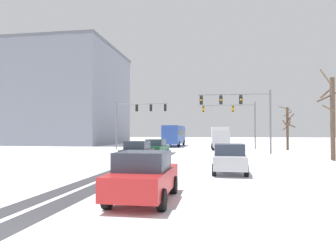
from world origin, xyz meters
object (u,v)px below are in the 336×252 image
car_dark_green_lead (156,148)px  bare_tree_sidewalk_far (288,127)px  car_silver_third (229,158)px  box_truck_delivery (220,137)px  traffic_signal_far_left (137,113)px  car_black_second (138,152)px  car_red_fourth (144,176)px  bus_oncoming (174,134)px  traffic_signal_far_right (235,115)px  bare_tree_sidewalk_mid (332,116)px  office_building_far_left_block (54,97)px  traffic_signal_near_right (240,107)px

car_dark_green_lead → bare_tree_sidewalk_far: size_ratio=0.74×
bare_tree_sidewalk_far → car_dark_green_lead: bearing=-138.7°
car_silver_third → box_truck_delivery: size_ratio=0.55×
traffic_signal_far_left → car_black_second: 18.32m
car_red_fourth → bus_oncoming: 40.81m
car_dark_green_lead → car_black_second: 6.17m
traffic_signal_far_right → bare_tree_sidewalk_far: 6.97m
bus_oncoming → bare_tree_sidewalk_mid: bearing=-56.3°
car_black_second → office_building_far_left_block: 45.40m
car_silver_third → bare_tree_sidewalk_mid: (8.49, 9.04, 2.77)m
traffic_signal_far_left → bus_oncoming: size_ratio=0.64×
bus_oncoming → bare_tree_sidewalk_far: (16.00, -9.09, 1.01)m
car_black_second → bare_tree_sidewalk_far: 24.36m
traffic_signal_far_left → bus_oncoming: 11.83m
traffic_signal_near_right → office_building_far_left_block: (-35.20, 26.41, 4.71)m
car_dark_green_lead → box_truck_delivery: 14.83m
traffic_signal_far_right → box_truck_delivery: traffic_signal_far_right is taller
car_dark_green_lead → box_truck_delivery: size_ratio=0.56×
traffic_signal_far_right → office_building_far_left_block: size_ratio=0.29×
traffic_signal_far_right → box_truck_delivery: 4.01m
office_building_far_left_block → car_red_fourth: bearing=-57.5°
car_black_second → car_dark_green_lead: bearing=88.3°
traffic_signal_near_right → car_red_fourth: 22.28m
car_silver_third → car_black_second: bearing=142.6°
car_silver_third → bus_oncoming: 34.06m
bare_tree_sidewalk_far → office_building_far_left_block: 45.46m
traffic_signal_far_left → car_red_fourth: size_ratio=1.71×
bare_tree_sidewalk_far → traffic_signal_far_left: bearing=-174.6°
office_building_far_left_block → bus_oncoming: bearing=-15.6°
bare_tree_sidewalk_mid → box_truck_delivery: bearing=119.2°
traffic_signal_near_right → bare_tree_sidewalk_mid: bare_tree_sidewalk_mid is taller
traffic_signal_far_right → office_building_far_left_block: office_building_far_left_block is taller
car_silver_third → car_red_fourth: 7.97m
traffic_signal_far_right → office_building_far_left_block: 38.56m
car_dark_green_lead → car_black_second: bearing=-91.7°
car_black_second → bare_tree_sidewalk_mid: bare_tree_sidewalk_mid is taller
traffic_signal_far_right → car_red_fourth: bearing=-98.5°
traffic_signal_far_right → car_red_fourth: traffic_signal_far_right is taller
car_silver_third → bare_tree_sidewalk_far: bare_tree_sidewalk_far is taller
car_silver_third → box_truck_delivery: bearing=90.5°
car_silver_third → traffic_signal_far_right: bearing=85.7°
car_silver_third → bare_tree_sidewalk_mid: 12.71m
traffic_signal_far_left → traffic_signal_near_right: bearing=-32.7°
car_red_fourth → bare_tree_sidewalk_far: size_ratio=0.72×
bare_tree_sidewalk_far → box_truck_delivery: bearing=176.4°
traffic_signal_near_right → box_truck_delivery: size_ratio=0.97×
car_red_fourth → traffic_signal_near_right: bearing=77.4°
traffic_signal_far_right → car_dark_green_lead: (-8.28, -14.90, -3.89)m
traffic_signal_near_right → car_dark_green_lead: size_ratio=1.73×
traffic_signal_far_left → bare_tree_sidewalk_far: traffic_signal_far_left is taller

